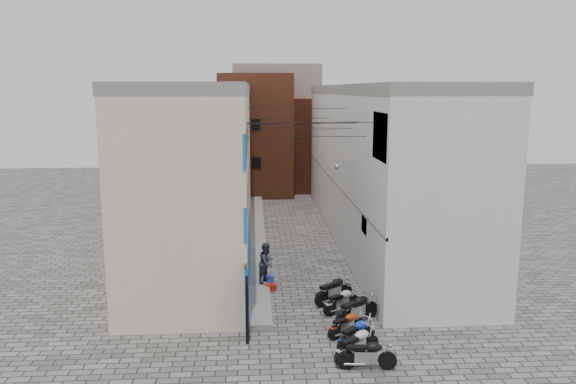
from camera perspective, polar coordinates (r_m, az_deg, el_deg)
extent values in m
plane|color=#4E4B49|center=(21.30, 2.88, -13.86)|extent=(90.00, 90.00, 0.00)
cube|color=gray|center=(33.42, -3.13, -4.57)|extent=(0.90, 26.00, 0.25)
cube|color=beige|center=(32.72, -8.38, 2.39)|extent=(5.00, 26.00, 8.50)
cube|color=pink|center=(32.64, -4.05, 2.01)|extent=(0.10, 26.00, 0.80)
cube|color=blue|center=(25.31, -4.09, -6.74)|extent=(0.12, 10.20, 2.40)
cube|color=blue|center=(24.44, -4.26, 2.26)|extent=(0.10, 10.20, 4.00)
cube|color=gray|center=(32.41, -8.59, 10.29)|extent=(5.10, 26.00, 0.50)
cube|color=black|center=(20.38, -4.17, -11.66)|extent=(0.10, 1.20, 2.20)
cube|color=silver|center=(33.40, 9.00, 2.53)|extent=(5.00, 26.00, 8.50)
cube|color=blue|center=(21.41, 9.43, 5.58)|extent=(0.10, 2.40, 1.80)
cube|color=white|center=(24.46, 7.87, -3.28)|extent=(0.08, 1.00, 0.70)
cylinder|color=#B2B2B7|center=(26.89, 5.87, 2.77)|extent=(0.80, 0.06, 0.06)
sphere|color=#B2B2B7|center=(26.84, 5.03, 2.55)|extent=(0.28, 0.28, 0.28)
cube|color=gray|center=(33.09, 9.22, 10.27)|extent=(5.10, 26.00, 0.50)
cube|color=gray|center=(33.08, 4.79, 1.06)|extent=(0.10, 26.00, 0.12)
cube|color=brown|center=(47.44, -3.28, 5.85)|extent=(6.00, 6.00, 10.00)
cube|color=brown|center=(49.79, 2.50, 4.91)|extent=(5.00, 6.00, 8.00)
cube|color=gray|center=(53.44, -1.16, 6.91)|extent=(8.00, 5.00, 11.00)
cube|color=black|center=(45.18, -0.67, 0.78)|extent=(2.00, 0.30, 2.40)
cylinder|color=black|center=(21.44, 2.46, 7.06)|extent=(5.20, 0.02, 0.02)
cylinder|color=black|center=(23.48, 1.94, 5.64)|extent=(5.20, 0.02, 0.02)
cylinder|color=black|center=(25.93, 1.41, 6.98)|extent=(5.20, 0.02, 0.02)
cylinder|color=black|center=(28.39, 0.98, 8.49)|extent=(5.20, 0.02, 0.02)
cylinder|color=black|center=(31.45, 0.53, 6.30)|extent=(5.20, 0.02, 0.02)
cylinder|color=black|center=(34.41, 0.18, 7.49)|extent=(5.20, 0.02, 0.02)
cylinder|color=black|center=(24.44, 1.72, 7.00)|extent=(5.65, 2.07, 0.02)
cylinder|color=black|center=(27.44, 1.14, 6.54)|extent=(5.80, 1.58, 0.02)
imported|color=brown|center=(26.28, -2.24, -6.82)|extent=(0.47, 0.60, 1.44)
imported|color=#2F3546|center=(25.17, -2.18, -7.17)|extent=(1.05, 1.11, 1.80)
cylinder|color=blue|center=(25.46, -1.83, -9.05)|extent=(0.35, 0.35, 0.54)
cylinder|color=#2451B4|center=(25.83, -1.80, -8.86)|extent=(0.33, 0.33, 0.45)
cube|color=#A5190B|center=(25.09, -1.80, -9.66)|extent=(0.55, 0.48, 0.28)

